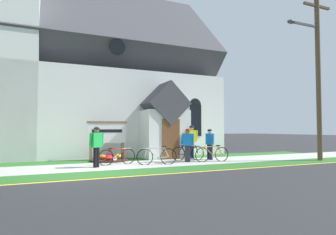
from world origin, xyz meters
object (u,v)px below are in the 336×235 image
(utility_pole, at_px, (317,60))
(roadside_conifer, at_px, (201,85))
(bicycle_red, at_px, (188,153))
(cyclist_in_red_jersey, at_px, (192,139))
(church_sign, at_px, (107,134))
(cyclist_in_blue_jersey, at_px, (188,143))
(cyclist_in_white_jersey, at_px, (97,144))
(bicycle_green, at_px, (212,154))
(bicycle_black, at_px, (117,156))
(bicycle_blue, at_px, (157,156))
(cyclist_in_orange_jersey, at_px, (210,142))

(utility_pole, relative_size, roadside_conifer, 1.09)
(bicycle_red, distance_m, cyclist_in_red_jersey, 1.05)
(church_sign, xyz_separation_m, cyclist_in_blue_jersey, (3.34, -2.42, -0.41))
(cyclist_in_red_jersey, distance_m, utility_pole, 7.54)
(cyclist_in_white_jersey, distance_m, roadside_conifer, 13.51)
(bicycle_green, relative_size, cyclist_in_white_jersey, 1.04)
(bicycle_black, distance_m, cyclist_in_white_jersey, 1.31)
(church_sign, relative_size, roadside_conifer, 0.24)
(cyclist_in_white_jersey, bearing_deg, bicycle_blue, -2.80)
(bicycle_blue, relative_size, cyclist_in_blue_jersey, 1.10)
(cyclist_in_orange_jersey, bearing_deg, cyclist_in_white_jersey, -173.29)
(bicycle_red, relative_size, cyclist_in_red_jersey, 1.00)
(bicycle_red, height_order, bicycle_blue, bicycle_blue)
(church_sign, bearing_deg, cyclist_in_blue_jersey, -35.85)
(cyclist_in_red_jersey, xyz_separation_m, cyclist_in_orange_jersey, (0.60, -0.84, -0.14))
(cyclist_in_white_jersey, bearing_deg, church_sign, 69.97)
(bicycle_blue, bearing_deg, cyclist_in_blue_jersey, 11.99)
(cyclist_in_red_jersey, bearing_deg, bicycle_red, -131.47)
(cyclist_in_blue_jersey, height_order, roadside_conifer, roadside_conifer)
(church_sign, height_order, cyclist_in_red_jersey, church_sign)
(bicycle_red, bearing_deg, cyclist_in_blue_jersey, -119.24)
(bicycle_blue, relative_size, cyclist_in_orange_jersey, 1.11)
(cyclist_in_red_jersey, height_order, cyclist_in_blue_jersey, cyclist_in_red_jersey)
(church_sign, xyz_separation_m, cyclist_in_orange_jersey, (4.86, -1.97, -0.42))
(cyclist_in_orange_jersey, bearing_deg, bicycle_blue, -165.87)
(bicycle_blue, relative_size, cyclist_in_white_jersey, 1.05)
(bicycle_green, relative_size, cyclist_in_red_jersey, 0.98)
(utility_pole, bearing_deg, cyclist_in_red_jersey, 149.13)
(church_sign, xyz_separation_m, bicycle_black, (0.03, -2.06, -0.96))
(church_sign, relative_size, bicycle_black, 1.15)
(cyclist_in_white_jersey, bearing_deg, roadside_conifer, 40.43)
(cyclist_in_red_jersey, relative_size, utility_pole, 0.19)
(church_sign, distance_m, cyclist_in_red_jersey, 4.42)
(cyclist_in_blue_jersey, bearing_deg, utility_pole, -17.21)
(bicycle_black, relative_size, bicycle_green, 1.01)
(church_sign, bearing_deg, cyclist_in_orange_jersey, -22.00)
(bicycle_black, bearing_deg, roadside_conifer, 41.39)
(bicycle_blue, xyz_separation_m, utility_pole, (8.09, -1.61, 4.71))
(bicycle_red, bearing_deg, roadside_conifer, 55.57)
(bicycle_black, height_order, bicycle_green, bicycle_green)
(bicycle_blue, xyz_separation_m, bicycle_green, (2.86, 0.01, -0.01))
(cyclist_in_blue_jersey, bearing_deg, bicycle_blue, -168.01)
(bicycle_blue, bearing_deg, cyclist_in_white_jersey, 177.20)
(bicycle_green, xyz_separation_m, cyclist_in_white_jersey, (-5.46, 0.12, 0.60))
(bicycle_black, relative_size, roadside_conifer, 0.21)
(bicycle_green, bearing_deg, bicycle_red, 126.30)
(bicycle_green, distance_m, cyclist_in_blue_jersey, 1.32)
(bicycle_blue, distance_m, roadside_conifer, 12.08)
(church_sign, xyz_separation_m, bicycle_green, (4.49, -2.77, -0.96))
(bicycle_black, height_order, cyclist_in_red_jersey, cyclist_in_red_jersey)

